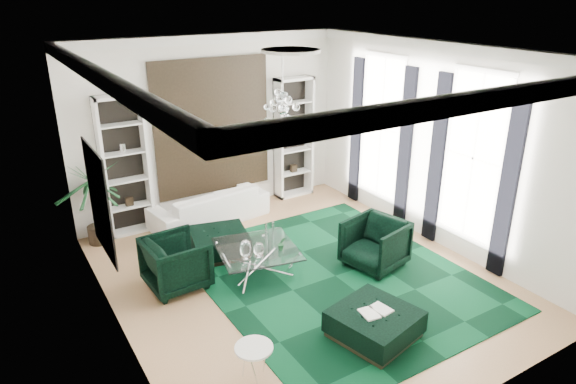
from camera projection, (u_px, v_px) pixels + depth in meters
floor at (300, 277)px, 8.87m from camera, size 6.00×7.00×0.02m
ceiling at (302, 50)px, 7.45m from camera, size 6.00×7.00×0.02m
wall_back at (212, 126)px, 10.94m from camera, size 6.00×0.02×3.80m
wall_front at (482, 269)px, 5.38m from camera, size 6.00×0.02×3.80m
wall_left at (107, 214)px, 6.70m from camera, size 0.02×7.00×3.80m
wall_right at (435, 145)px, 9.62m from camera, size 0.02×7.00×3.80m
crown_molding at (302, 58)px, 7.49m from camera, size 6.00×7.00×0.18m
ceiling_medallion at (291, 51)px, 7.70m from camera, size 0.90×0.90×0.05m
tapestry at (213, 127)px, 10.90m from camera, size 2.50×0.06×2.80m
shelving_left at (125, 167)px, 10.02m from camera, size 0.90×0.38×2.80m
shelving_right at (294, 138)px, 11.91m from camera, size 0.90×0.38×2.80m
painting at (100, 202)px, 7.21m from camera, size 0.04×1.30×1.60m
window_near at (473, 158)px, 8.90m from camera, size 0.03×1.10×2.90m
curtain_near_a at (508, 186)px, 8.36m from camera, size 0.07×0.30×3.25m
curtain_near_b at (437, 160)px, 9.59m from camera, size 0.07×0.30×3.25m
window_far at (381, 128)px, 10.80m from camera, size 0.03×1.10×2.90m
curtain_far_a at (405, 149)px, 10.26m from camera, size 0.07×0.30×3.25m
curtain_far_b at (356, 132)px, 11.49m from camera, size 0.07×0.30×3.25m
rug at (335, 276)px, 8.86m from camera, size 4.20×5.00×0.02m
sofa at (209, 206)px, 10.84m from camera, size 2.60×1.30×0.73m
armchair_left at (176, 263)px, 8.44m from camera, size 1.02×0.99×0.88m
armchair_right at (375, 244)px, 9.06m from camera, size 1.16×1.14×0.88m
coffee_table at (257, 260)px, 8.96m from camera, size 1.56×1.56×0.46m
ottoman_side at (220, 243)px, 9.55m from camera, size 1.20×1.20×0.45m
ottoman_front at (374, 324)px, 7.26m from camera, size 1.27×1.27×0.42m
book at (375, 311)px, 7.18m from camera, size 0.45×0.30×0.03m
side_table at (254, 363)px, 6.48m from camera, size 0.50×0.50×0.47m
palm at (92, 192)px, 9.68m from camera, size 1.74×1.74×2.11m
chandelier at (283, 109)px, 8.16m from camera, size 0.77×0.77×0.65m
table_plant at (282, 244)px, 8.77m from camera, size 0.16×0.14×0.25m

